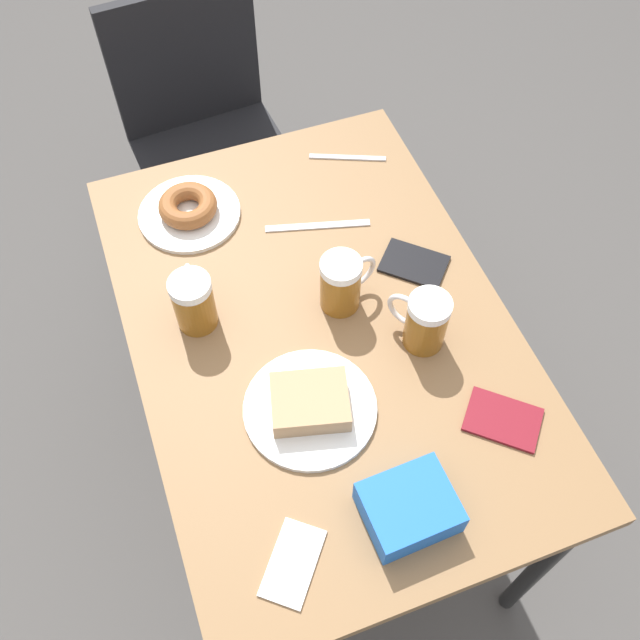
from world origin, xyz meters
name	(u,v)px	position (x,y,z in m)	size (l,w,h in m)	color
ground_plane	(320,467)	(0.00, 0.00, 0.00)	(8.00, 8.00, 0.00)	#474442
table	(320,344)	(0.00, 0.00, 0.64)	(0.70, 1.04, 0.71)	olive
chair	(203,120)	(-0.03, 0.86, 0.51)	(0.43, 0.43, 0.83)	black
plate_with_cake	(310,405)	(-0.08, -0.16, 0.72)	(0.23, 0.23, 0.05)	white
plate_with_donut	(189,209)	(-0.16, 0.35, 0.72)	(0.21, 0.21, 0.05)	white
beer_mug_left	(342,283)	(0.06, 0.04, 0.77)	(0.12, 0.08, 0.12)	#8C5619
beer_mug_center	(425,321)	(0.17, -0.09, 0.77)	(0.09, 0.11, 0.12)	#8C5619
beer_mug_right	(193,301)	(-0.21, 0.09, 0.77)	(0.08, 0.12, 0.12)	#8C5619
napkin_folded	(293,563)	(-0.19, -0.40, 0.71)	(0.13, 0.14, 0.00)	white
fork	(348,157)	(0.21, 0.40, 0.71)	(0.16, 0.08, 0.00)	silver
knife	(318,226)	(0.08, 0.23, 0.71)	(0.21, 0.07, 0.00)	silver
passport_near_edge	(414,264)	(0.23, 0.07, 0.71)	(0.15, 0.15, 0.01)	black
passport_far_edge	(503,419)	(0.23, -0.29, 0.71)	(0.15, 0.15, 0.01)	maroon
blue_pouch	(409,508)	(0.01, -0.39, 0.74)	(0.14, 0.12, 0.06)	blue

